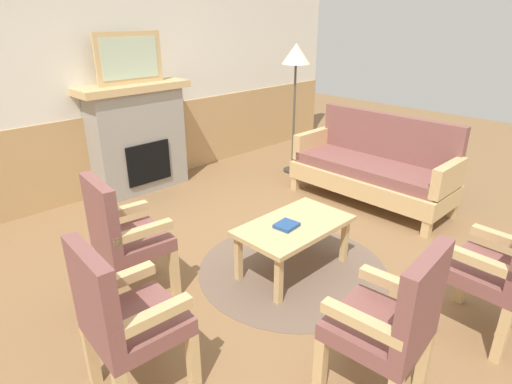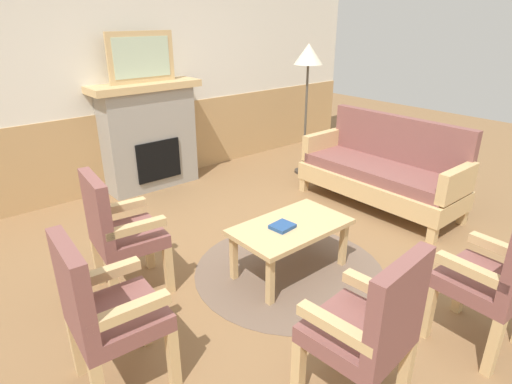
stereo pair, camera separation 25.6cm
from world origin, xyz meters
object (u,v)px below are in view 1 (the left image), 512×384
couch (373,169)px  book_on_table (287,225)px  fireplace (138,138)px  armchair_front_center (392,321)px  floor_lamp_by_couch (296,62)px  coffee_table (294,229)px  armchair_front_left (503,266)px  armchair_near_fireplace (122,234)px  armchair_by_window_left (123,316)px  framed_picture (129,58)px

couch → book_on_table: 1.86m
fireplace → armchair_front_center: fireplace is taller
floor_lamp_by_couch → couch: bearing=-95.2°
coffee_table → armchair_front_center: (-0.63, -1.21, 0.15)m
armchair_front_center → floor_lamp_by_couch: bearing=48.6°
couch → armchair_front_center: size_ratio=1.84×
coffee_table → book_on_table: book_on_table is taller
armchair_front_left → fireplace: bearing=94.2°
fireplace → armchair_front_center: (-0.69, -3.71, -0.11)m
coffee_table → floor_lamp_by_couch: size_ratio=0.57×
armchair_near_fireplace → couch: bearing=-6.4°
fireplace → armchair_front_center: size_ratio=1.33×
armchair_by_window_left → armchair_front_left: size_ratio=1.00×
coffee_table → armchair_front_center: bearing=-117.6°
armchair_front_left → coffee_table: bearing=103.5°
coffee_table → book_on_table: size_ratio=5.49×
armchair_by_window_left → floor_lamp_by_couch: (3.47, 1.81, 0.91)m
framed_picture → coffee_table: framed_picture is taller
fireplace → floor_lamp_by_couch: size_ratio=0.77×
fireplace → floor_lamp_by_couch: bearing=-26.1°
fireplace → armchair_by_window_left: (-1.67, -2.69, -0.11)m
couch → armchair_front_center: 2.82m
couch → floor_lamp_by_couch: size_ratio=1.07×
framed_picture → armchair_by_window_left: (-1.67, -2.69, -1.02)m
fireplace → armchair_front_center: bearing=-100.5°
armchair_by_window_left → couch: bearing=8.6°
couch → armchair_front_center: (-2.37, -1.53, 0.14)m
armchair_front_center → armchair_front_left: bearing=-13.3°
coffee_table → armchair_front_left: 1.49m
couch → coffee_table: couch is taller
floor_lamp_by_couch → armchair_front_center: bearing=-131.4°
framed_picture → armchair_front_left: size_ratio=0.82×
armchair_by_window_left → fireplace: bearing=58.1°
framed_picture → armchair_front_center: framed_picture is taller
fireplace → armchair_front_left: bearing=-85.8°
couch → armchair_front_left: 2.24m
coffee_table → armchair_front_left: armchair_front_left is taller
fireplace → armchair_by_window_left: size_ratio=1.33×
armchair_by_window_left → coffee_table: bearing=6.7°
couch → floor_lamp_by_couch: floor_lamp_by_couch is taller
armchair_front_left → floor_lamp_by_couch: 3.53m
framed_picture → armchair_front_left: (0.29, -3.94, -1.02)m
fireplace → armchair_near_fireplace: size_ratio=1.33×
fireplace → armchair_front_left: size_ratio=1.33×
couch → book_on_table: (-1.83, -0.31, 0.06)m
fireplace → armchair_front_left: 3.95m
armchair_by_window_left → book_on_table: bearing=7.1°
fireplace → book_on_table: bearing=-93.4°
couch → book_on_table: bearing=-170.2°
book_on_table → armchair_front_center: (-0.54, -1.21, 0.08)m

